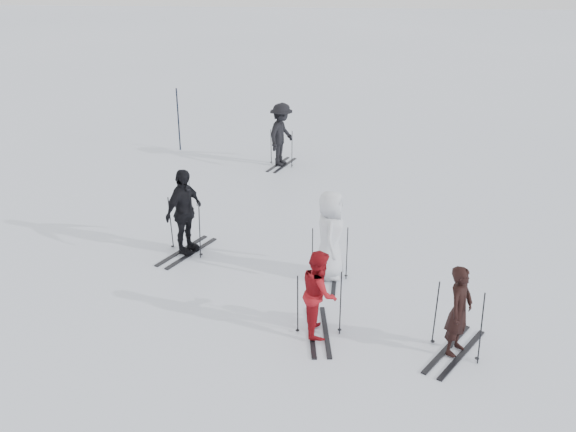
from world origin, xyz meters
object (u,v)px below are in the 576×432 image
object	(u,v)px
skier_near_dark	(459,312)
piste_marker	(178,119)
skier_uphill_left	(184,213)
skier_uphill_far	(281,135)
skier_red	(319,294)
skier_grey	(330,236)

from	to	relation	value
skier_near_dark	piste_marker	world-z (taller)	piste_marker
skier_uphill_left	skier_uphill_far	distance (m)	6.55
skier_red	skier_uphill_far	world-z (taller)	skier_uphill_far
skier_red	skier_uphill_far	xyz separation A→B (m)	(-1.57, 9.36, 0.18)
skier_red	skier_grey	xyz separation A→B (m)	(0.13, 2.12, 0.15)
skier_red	piste_marker	distance (m)	11.88
skier_uphill_far	piste_marker	bearing A→B (deg)	89.42
skier_red	skier_near_dark	bearing A→B (deg)	-106.56
skier_near_dark	skier_uphill_far	size ratio (longest dim) A/B	0.83
skier_near_dark	skier_uphill_far	world-z (taller)	skier_uphill_far
skier_red	skier_uphill_left	xyz separation A→B (m)	(-3.14, 2.99, 0.18)
skier_uphill_far	piste_marker	xyz separation A→B (m)	(-3.60, 1.34, 0.07)
skier_uphill_far	skier_grey	bearing A→B (deg)	-146.90
skier_uphill_left	piste_marker	distance (m)	7.97
skier_near_dark	piste_marker	distance (m)	13.43
skier_uphill_left	skier_uphill_far	size ratio (longest dim) A/B	1.00
piste_marker	skier_red	bearing A→B (deg)	-64.20
skier_uphill_left	skier_red	bearing A→B (deg)	-108.41
skier_uphill_far	piste_marker	world-z (taller)	piste_marker
skier_red	piste_marker	bearing A→B (deg)	19.12
skier_grey	skier_uphill_left	bearing A→B (deg)	76.64
skier_grey	skier_uphill_far	size ratio (longest dim) A/B	0.97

